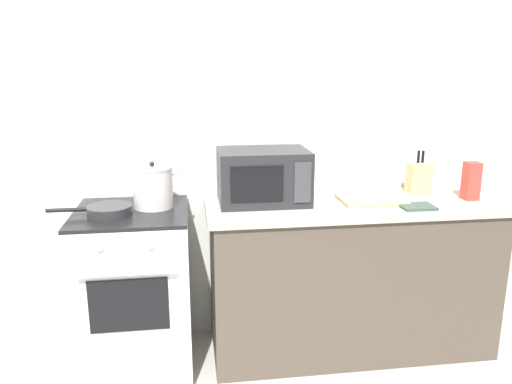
% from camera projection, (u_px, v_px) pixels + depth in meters
% --- Properties ---
extents(back_wall, '(4.40, 0.10, 2.50)m').
position_uv_depth(back_wall, '(243.00, 138.00, 3.00)').
color(back_wall, silver).
rests_on(back_wall, ground_plane).
extents(lower_cabinet_right, '(1.64, 0.56, 0.88)m').
position_uv_depth(lower_cabinet_right, '(350.00, 279.00, 2.94)').
color(lower_cabinet_right, '#4C4238').
rests_on(lower_cabinet_right, ground_plane).
extents(countertop_right, '(1.70, 0.60, 0.04)m').
position_uv_depth(countertop_right, '(354.00, 205.00, 2.83)').
color(countertop_right, '#ADA393').
rests_on(countertop_right, lower_cabinet_right).
extents(stove, '(0.60, 0.64, 0.92)m').
position_uv_depth(stove, '(136.00, 290.00, 2.75)').
color(stove, white).
rests_on(stove, ground_plane).
extents(stock_pot, '(0.30, 0.22, 0.25)m').
position_uv_depth(stock_pot, '(153.00, 187.00, 2.68)').
color(stock_pot, silver).
rests_on(stock_pot, stove).
extents(frying_pan, '(0.43, 0.23, 0.05)m').
position_uv_depth(frying_pan, '(108.00, 210.00, 2.56)').
color(frying_pan, '#28282B').
rests_on(frying_pan, stove).
extents(microwave, '(0.50, 0.37, 0.30)m').
position_uv_depth(microwave, '(263.00, 176.00, 2.77)').
color(microwave, '#232326').
rests_on(microwave, countertop_right).
extents(cutting_board, '(0.36, 0.26, 0.02)m').
position_uv_depth(cutting_board, '(371.00, 200.00, 2.81)').
color(cutting_board, tan).
rests_on(cutting_board, countertop_right).
extents(knife_block, '(0.13, 0.10, 0.26)m').
position_uv_depth(knife_block, '(419.00, 178.00, 2.97)').
color(knife_block, tan).
rests_on(knife_block, countertop_right).
extents(pasta_box, '(0.08, 0.08, 0.22)m').
position_uv_depth(pasta_box, '(471.00, 181.00, 2.84)').
color(pasta_box, '#B73D33').
rests_on(pasta_box, countertop_right).
extents(oven_mitt, '(0.18, 0.14, 0.02)m').
position_uv_depth(oven_mitt, '(417.00, 207.00, 2.69)').
color(oven_mitt, '#384C42').
rests_on(oven_mitt, countertop_right).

